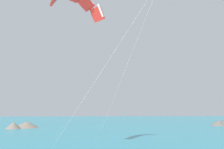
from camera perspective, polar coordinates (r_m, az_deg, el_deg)
sea at (r=81.42m, az=2.13°, el=-11.15°), size 200.00×120.00×0.20m
kite_primary at (r=33.70m, az=-8.00°, el=16.12°), size 11.94×10.85×19.18m
headland_left at (r=70.11m, az=-19.45°, el=-10.74°), size 8.11×8.83×1.81m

